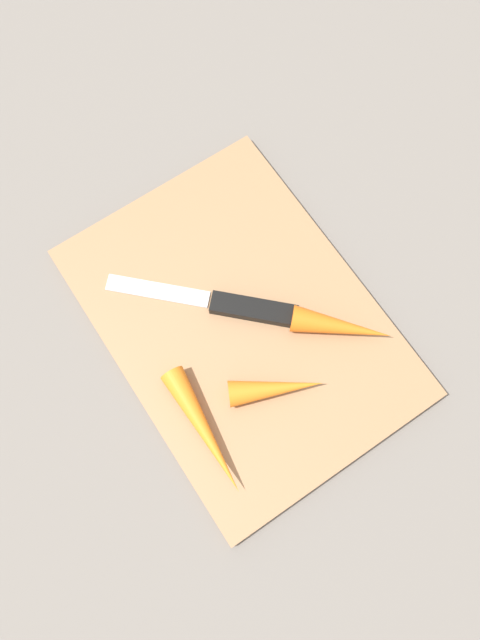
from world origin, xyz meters
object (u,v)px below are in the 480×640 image
object	(u,v)px
carrot_longest	(204,431)
carrot_shortest	(276,389)
cutting_board	(240,322)
knife	(239,304)
carrot_medium	(341,327)

from	to	relation	value
carrot_longest	carrot_shortest	xyz separation A→B (m)	(-0.00, -0.08, 0.00)
cutting_board	carrot_shortest	bearing A→B (deg)	171.77
knife	carrot_longest	xyz separation A→B (m)	(-0.09, 0.10, 0.01)
carrot_longest	carrot_shortest	distance (m)	0.08
carrot_medium	carrot_longest	bearing A→B (deg)	-132.30
carrot_longest	carrot_shortest	world-z (taller)	carrot_shortest
knife	carrot_shortest	xyz separation A→B (m)	(-0.10, 0.02, 0.01)
carrot_longest	carrot_medium	distance (m)	0.17
cutting_board	carrot_longest	bearing A→B (deg)	129.60
carrot_medium	knife	bearing A→B (deg)	175.83
carrot_medium	carrot_shortest	world-z (taller)	carrot_medium
carrot_shortest	knife	bearing A→B (deg)	105.55
cutting_board	carrot_medium	bearing A→B (deg)	-130.17
knife	carrot_shortest	distance (m)	0.10
cutting_board	knife	distance (m)	0.02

